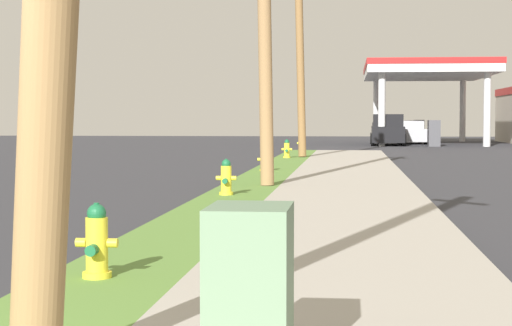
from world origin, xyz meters
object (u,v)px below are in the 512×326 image
(fire_hydrant_nearest, at_px, (97,245))
(car_silver_by_near_pump, at_px, (410,133))
(fire_hydrant_third, at_px, (264,160))
(truck_black_at_forecourt, at_px, (387,131))
(utility_cabinet, at_px, (250,294))
(utility_pole_background, at_px, (300,35))
(fire_hydrant_fifth, at_px, (301,144))
(fire_hydrant_fourth, at_px, (287,150))
(fire_hydrant_second, at_px, (226,179))

(fire_hydrant_nearest, bearing_deg, car_silver_by_near_pump, 82.74)
(fire_hydrant_third, bearing_deg, truck_black_at_forecourt, 80.68)
(utility_cabinet, bearing_deg, utility_pole_background, 92.71)
(utility_cabinet, bearing_deg, fire_hydrant_nearest, 122.08)
(fire_hydrant_fifth, bearing_deg, utility_pole_background, -87.40)
(utility_cabinet, bearing_deg, truck_black_at_forecourt, 86.61)
(fire_hydrant_fourth, relative_size, utility_cabinet, 0.72)
(fire_hydrant_fourth, bearing_deg, fire_hydrant_fifth, 89.42)
(utility_cabinet, bearing_deg, fire_hydrant_fourth, 93.66)
(fire_hydrant_nearest, relative_size, fire_hydrant_fourth, 1.00)
(fire_hydrant_second, relative_size, utility_pole_background, 0.08)
(fire_hydrant_nearest, xyz_separation_m, fire_hydrant_second, (-0.05, 9.45, 0.00))
(utility_pole_background, height_order, car_silver_by_near_pump, utility_pole_background)
(fire_hydrant_nearest, distance_m, utility_pole_background, 28.21)
(fire_hydrant_nearest, height_order, fire_hydrant_fifth, same)
(utility_cabinet, distance_m, truck_black_at_forecourt, 50.84)
(utility_pole_background, xyz_separation_m, car_silver_by_near_pump, (6.14, 23.58, -4.43))
(fire_hydrant_fourth, distance_m, utility_cabinet, 29.57)
(car_silver_by_near_pump, height_order, truck_black_at_forecourt, truck_black_at_forecourt)
(fire_hydrant_fifth, height_order, car_silver_by_near_pump, car_silver_by_near_pump)
(fire_hydrant_fifth, height_order, utility_cabinet, utility_cabinet)
(fire_hydrant_third, height_order, fire_hydrant_fourth, same)
(fire_hydrant_nearest, height_order, fire_hydrant_second, same)
(utility_pole_background, relative_size, truck_black_at_forecourt, 1.82)
(fire_hydrant_fifth, bearing_deg, fire_hydrant_nearest, -90.10)
(fire_hydrant_second, bearing_deg, fire_hydrant_fourth, 89.91)
(fire_hydrant_nearest, height_order, utility_pole_background, utility_pole_background)
(fire_hydrant_nearest, bearing_deg, fire_hydrant_second, 90.31)
(fire_hydrant_second, height_order, fire_hydrant_third, same)
(fire_hydrant_second, bearing_deg, fire_hydrant_third, 90.10)
(fire_hydrant_nearest, height_order, fire_hydrant_fourth, same)
(fire_hydrant_third, relative_size, utility_pole_background, 0.08)
(truck_black_at_forecourt, bearing_deg, car_silver_by_near_pump, 65.19)
(fire_hydrant_third, distance_m, car_silver_by_near_pump, 34.33)
(car_silver_by_near_pump, bearing_deg, truck_black_at_forecourt, -114.81)
(fire_hydrant_third, bearing_deg, utility_pole_background, 87.33)
(car_silver_by_near_pump, bearing_deg, fire_hydrant_fifth, -111.98)
(fire_hydrant_second, distance_m, utility_pole_background, 18.96)
(utility_pole_background, bearing_deg, fire_hydrant_fourth, -108.67)
(truck_black_at_forecourt, bearing_deg, fire_hydrant_fourth, -102.98)
(utility_pole_background, height_order, truck_black_at_forecourt, utility_pole_background)
(fire_hydrant_second, relative_size, truck_black_at_forecourt, 0.14)
(utility_pole_background, height_order, utility_cabinet, utility_pole_background)
(fire_hydrant_third, relative_size, utility_cabinet, 0.72)
(fire_hydrant_third, xyz_separation_m, utility_cabinet, (1.93, -20.68, 0.15))
(fire_hydrant_third, height_order, car_silver_by_near_pump, car_silver_by_near_pump)
(fire_hydrant_fifth, relative_size, utility_pole_background, 0.08)
(fire_hydrant_second, bearing_deg, fire_hydrant_fifth, 89.75)
(fire_hydrant_third, bearing_deg, fire_hydrant_fifth, 89.58)
(fire_hydrant_fourth, height_order, fire_hydrant_fifth, same)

